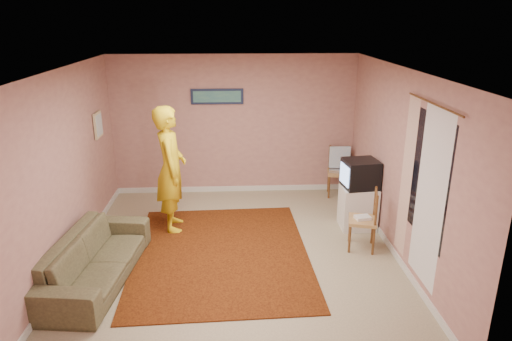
{
  "coord_description": "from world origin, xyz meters",
  "views": [
    {
      "loc": [
        -0.01,
        -5.79,
        3.25
      ],
      "look_at": [
        0.31,
        0.6,
        1.06
      ],
      "focal_mm": 32.0,
      "sensor_mm": 36.0,
      "label": 1
    }
  ],
  "objects_px": {
    "chair_b": "(363,213)",
    "person": "(171,169)",
    "tv_cabinet": "(358,207)",
    "sofa": "(95,258)",
    "crt_tv": "(360,174)",
    "chair_a": "(339,167)"
  },
  "relations": [
    {
      "from": "chair_b",
      "to": "person",
      "type": "bearing_deg",
      "value": -92.05
    },
    {
      "from": "tv_cabinet",
      "to": "sofa",
      "type": "relative_size",
      "value": 0.33
    },
    {
      "from": "sofa",
      "to": "person",
      "type": "relative_size",
      "value": 1.05
    },
    {
      "from": "crt_tv",
      "to": "person",
      "type": "distance_m",
      "value": 2.94
    },
    {
      "from": "crt_tv",
      "to": "chair_a",
      "type": "height_order",
      "value": "crt_tv"
    },
    {
      "from": "chair_b",
      "to": "person",
      "type": "height_order",
      "value": "person"
    },
    {
      "from": "tv_cabinet",
      "to": "chair_b",
      "type": "distance_m",
      "value": 0.74
    },
    {
      "from": "chair_b",
      "to": "sofa",
      "type": "distance_m",
      "value": 3.7
    },
    {
      "from": "chair_b",
      "to": "person",
      "type": "xyz_separation_m",
      "value": [
        -2.82,
        0.82,
        0.44
      ]
    },
    {
      "from": "chair_a",
      "to": "chair_b",
      "type": "height_order",
      "value": "chair_a"
    },
    {
      "from": "tv_cabinet",
      "to": "chair_b",
      "type": "xyz_separation_m",
      "value": [
        -0.12,
        -0.7,
        0.21
      ]
    },
    {
      "from": "chair_a",
      "to": "person",
      "type": "xyz_separation_m",
      "value": [
        -2.94,
        -1.25,
        0.42
      ]
    },
    {
      "from": "chair_a",
      "to": "crt_tv",
      "type": "bearing_deg",
      "value": -80.69
    },
    {
      "from": "crt_tv",
      "to": "chair_b",
      "type": "distance_m",
      "value": 0.79
    },
    {
      "from": "crt_tv",
      "to": "person",
      "type": "xyz_separation_m",
      "value": [
        -2.93,
        0.12,
        0.08
      ]
    },
    {
      "from": "tv_cabinet",
      "to": "crt_tv",
      "type": "height_order",
      "value": "crt_tv"
    },
    {
      "from": "tv_cabinet",
      "to": "chair_b",
      "type": "bearing_deg",
      "value": -100.04
    },
    {
      "from": "crt_tv",
      "to": "chair_b",
      "type": "bearing_deg",
      "value": -106.62
    },
    {
      "from": "tv_cabinet",
      "to": "chair_b",
      "type": "relative_size",
      "value": 1.4
    },
    {
      "from": "chair_a",
      "to": "tv_cabinet",
      "type": "bearing_deg",
      "value": -80.47
    },
    {
      "from": "tv_cabinet",
      "to": "person",
      "type": "xyz_separation_m",
      "value": [
        -2.94,
        0.12,
        0.65
      ]
    },
    {
      "from": "tv_cabinet",
      "to": "chair_a",
      "type": "xyz_separation_m",
      "value": [
        -0.0,
        1.37,
        0.22
      ]
    }
  ]
}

